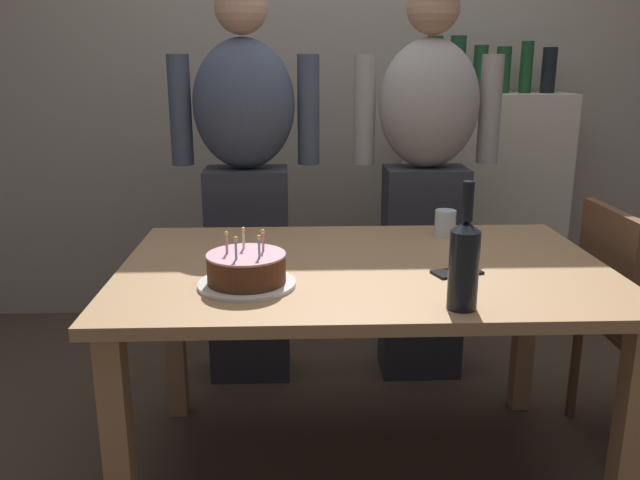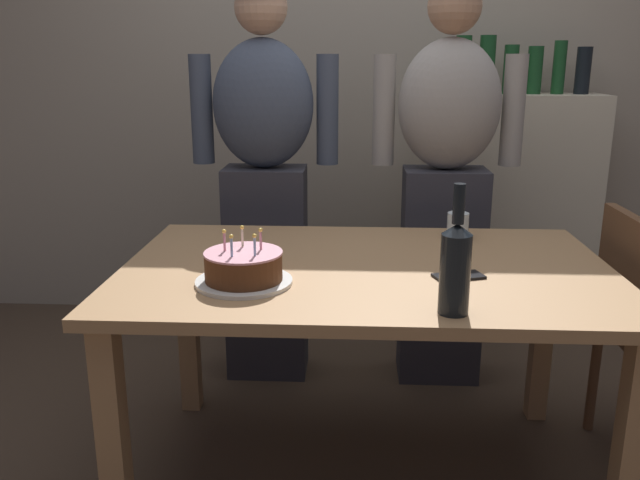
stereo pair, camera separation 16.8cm
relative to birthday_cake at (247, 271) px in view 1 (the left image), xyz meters
The scene contains 11 objects.
ground_plane 0.88m from the birthday_cake, 28.56° to the left, with size 10.00×10.00×0.00m, color #47382B.
back_wall 1.85m from the birthday_cake, 78.65° to the left, with size 5.20×0.10×2.60m, color #9E9384.
dining_table 0.42m from the birthday_cake, 28.56° to the left, with size 1.50×0.96×0.74m.
birthday_cake is the anchor object (origin of this frame).
water_glass_near 0.85m from the birthday_cake, 37.59° to the left, with size 0.08×0.08×0.09m, color silver.
wine_bottle 0.60m from the birthday_cake, 19.09° to the right, with size 0.08×0.08×0.33m.
cell_phone 0.62m from the birthday_cake, ahead, with size 0.14×0.07×0.01m, color black.
person_man_bearded 0.95m from the birthday_cake, 93.95° to the left, with size 0.61×0.27×1.66m.
person_woman_cardigan 1.17m from the birthday_cake, 54.07° to the left, with size 0.61×0.27×1.66m.
dining_chair 1.37m from the birthday_cake, 14.65° to the left, with size 0.42×0.42×0.87m.
shelf_cabinet 1.88m from the birthday_cake, 54.09° to the left, with size 0.80×0.30×1.46m.
Camera 1 is at (-0.21, -1.93, 1.35)m, focal length 36.72 mm.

